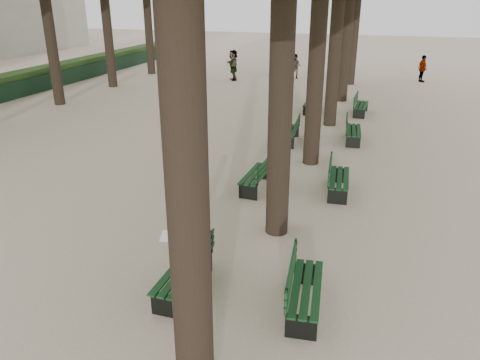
% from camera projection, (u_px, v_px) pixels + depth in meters
% --- Properties ---
extents(ground, '(120.00, 120.00, 0.00)m').
position_uv_depth(ground, '(162.00, 292.00, 8.78)').
color(ground, beige).
rests_on(ground, ground).
extents(bench_left_0, '(0.60, 1.81, 0.92)m').
position_uv_depth(bench_left_0, '(184.00, 278.00, 8.73)').
color(bench_left_0, black).
rests_on(bench_left_0, ground).
extents(bench_left_1, '(0.64, 1.82, 0.92)m').
position_uv_depth(bench_left_1, '(257.00, 180.00, 13.33)').
color(bench_left_1, black).
rests_on(bench_left_1, ground).
extents(bench_left_2, '(0.70, 1.84, 0.92)m').
position_uv_depth(bench_left_2, '(290.00, 135.00, 17.49)').
color(bench_left_2, black).
rests_on(bench_left_2, ground).
extents(bench_left_3, '(0.58, 1.80, 0.92)m').
position_uv_depth(bench_left_3, '(311.00, 106.00, 21.97)').
color(bench_left_3, black).
rests_on(bench_left_3, ground).
extents(bench_right_0, '(0.74, 1.85, 0.92)m').
position_uv_depth(bench_right_0, '(305.00, 296.00, 8.22)').
color(bench_right_0, black).
rests_on(bench_right_0, ground).
extents(bench_right_1, '(0.71, 1.84, 0.92)m').
position_uv_depth(bench_right_1, '(338.00, 184.00, 13.06)').
color(bench_right_1, black).
rests_on(bench_right_1, ground).
extents(bench_right_2, '(0.73, 1.84, 0.92)m').
position_uv_depth(bench_right_2, '(353.00, 135.00, 17.56)').
color(bench_right_2, black).
rests_on(bench_right_2, ground).
extents(bench_right_3, '(0.61, 1.81, 0.92)m').
position_uv_depth(bench_right_3, '(361.00, 109.00, 21.47)').
color(bench_right_3, black).
rests_on(bench_right_3, ground).
extents(man_with_map, '(0.63, 0.66, 1.58)m').
position_uv_depth(man_with_map, '(183.00, 251.00, 8.67)').
color(man_with_map, black).
rests_on(man_with_map, ground).
extents(pedestrian_e, '(1.18, 1.72, 1.89)m').
position_uv_depth(pedestrian_e, '(233.00, 65.00, 29.71)').
color(pedestrian_e, '#262628').
rests_on(pedestrian_e, ground).
extents(pedestrian_d, '(0.93, 0.52, 1.79)m').
position_uv_depth(pedestrian_d, '(276.00, 61.00, 31.84)').
color(pedestrian_d, '#262628').
rests_on(pedestrian_d, ground).
extents(pedestrian_a, '(0.81, 0.47, 1.57)m').
position_uv_depth(pedestrian_a, '(295.00, 66.00, 30.31)').
color(pedestrian_a, '#262628').
rests_on(pedestrian_a, ground).
extents(pedestrian_c, '(0.69, 1.02, 1.65)m').
position_uv_depth(pedestrian_c, '(423.00, 69.00, 29.14)').
color(pedestrian_c, '#262628').
rests_on(pedestrian_c, ground).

